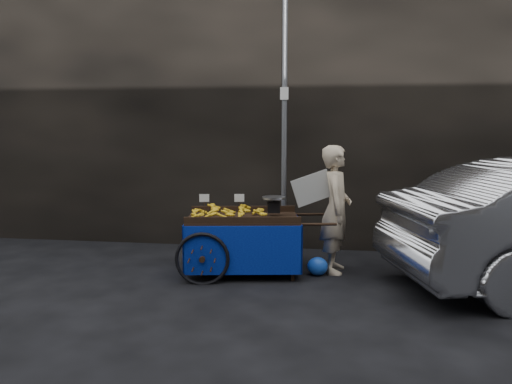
# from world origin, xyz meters

# --- Properties ---
(ground) EXTENTS (80.00, 80.00, 0.00)m
(ground) POSITION_xyz_m (0.00, 0.00, 0.00)
(ground) COLOR black
(ground) RESTS_ON ground
(building_wall) EXTENTS (13.50, 2.00, 5.00)m
(building_wall) POSITION_xyz_m (0.39, 2.60, 2.50)
(building_wall) COLOR black
(building_wall) RESTS_ON ground
(street_pole) EXTENTS (0.12, 0.10, 4.00)m
(street_pole) POSITION_xyz_m (0.30, 1.30, 2.01)
(street_pole) COLOR slate
(street_pole) RESTS_ON ground
(banana_cart) EXTENTS (2.11, 1.21, 1.08)m
(banana_cart) POSITION_xyz_m (-0.18, 0.17, 0.67)
(banana_cart) COLOR black
(banana_cart) RESTS_ON ground
(vendor) EXTENTS (0.80, 0.63, 1.68)m
(vendor) POSITION_xyz_m (1.07, 0.40, 0.84)
(vendor) COLOR #C0AB8E
(vendor) RESTS_ON ground
(plastic_bag) EXTENTS (0.27, 0.21, 0.24)m
(plastic_bag) POSITION_xyz_m (0.85, 0.19, 0.12)
(plastic_bag) COLOR blue
(plastic_bag) RESTS_ON ground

